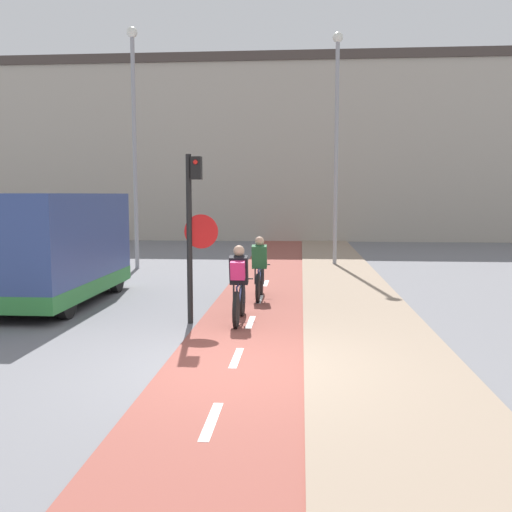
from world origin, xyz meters
name	(u,v)px	position (x,y,z in m)	size (l,w,h in m)	color
ground_plane	(233,369)	(0.00, 0.00, 0.00)	(120.00, 120.00, 0.00)	slate
bike_lane	(233,368)	(0.00, 0.00, 0.01)	(2.09, 60.00, 0.02)	brown
sidewalk_strip	(387,371)	(2.24, 0.00, 0.03)	(2.40, 60.00, 0.05)	gray
building_row_background	(285,151)	(0.00, 25.40, 5.06)	(60.00, 5.20, 10.10)	#B2A899
traffic_light_pole	(193,220)	(-1.12, 2.91, 2.06)	(0.67, 0.25, 3.33)	black
street_lamp_far	(134,126)	(-4.67, 11.12, 4.84)	(0.36, 0.36, 8.09)	gray
street_lamp_sidewalk	(337,128)	(2.21, 12.54, 4.88)	(0.36, 0.36, 8.16)	gray
cyclist_near	(239,287)	(-0.23, 3.02, 0.73)	(0.46, 1.83, 1.55)	black
cyclist_far	(260,272)	(-0.01, 5.62, 0.68)	(0.46, 1.79, 1.54)	black
van	(56,250)	(-4.72, 4.70, 1.27)	(2.02, 4.97, 2.58)	#334784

